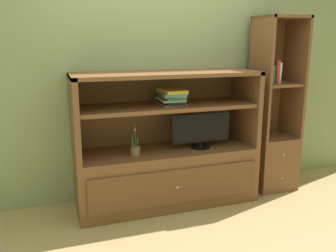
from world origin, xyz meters
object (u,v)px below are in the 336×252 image
object	(u,v)px
media_console	(166,162)
upright_book_row	(271,73)
tv_monitor	(201,130)
bookshelf_tall	(272,134)
magazine_stack	(172,97)
potted_plant	(135,150)

from	to	relation	value
media_console	upright_book_row	distance (m)	1.46
tv_monitor	bookshelf_tall	size ratio (longest dim) A/B	0.32
bookshelf_tall	upright_book_row	bearing A→B (deg)	-172.00
media_console	magazine_stack	size ratio (longest dim) A/B	5.15
media_console	upright_book_row	xyz separation A→B (m)	(1.17, -0.01, 0.87)
tv_monitor	media_console	bearing A→B (deg)	168.43
upright_book_row	tv_monitor	bearing A→B (deg)	-175.55
media_console	magazine_stack	xyz separation A→B (m)	(0.05, -0.00, 0.67)
potted_plant	upright_book_row	size ratio (longest dim) A/B	1.22
tv_monitor	upright_book_row	size ratio (longest dim) A/B	2.53
media_console	potted_plant	bearing A→B (deg)	-165.15
media_console	magazine_stack	bearing A→B (deg)	-5.24
magazine_stack	bookshelf_tall	world-z (taller)	bookshelf_tall
potted_plant	magazine_stack	xyz separation A→B (m)	(0.40, 0.09, 0.48)
potted_plant	upright_book_row	world-z (taller)	upright_book_row
media_console	potted_plant	world-z (taller)	media_console
magazine_stack	bookshelf_tall	bearing A→B (deg)	0.50
bookshelf_tall	upright_book_row	world-z (taller)	bookshelf_tall
potted_plant	magazine_stack	bearing A→B (deg)	12.21
upright_book_row	potted_plant	bearing A→B (deg)	-176.81
bookshelf_tall	upright_book_row	size ratio (longest dim) A/B	7.79
magazine_stack	upright_book_row	xyz separation A→B (m)	(1.12, -0.00, 0.20)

